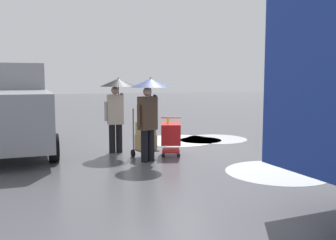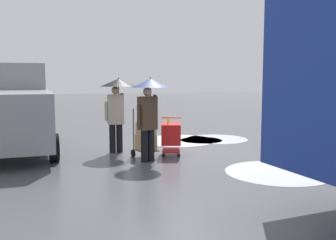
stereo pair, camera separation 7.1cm
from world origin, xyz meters
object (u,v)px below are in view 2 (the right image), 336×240
(pedestrian_pink_side, at_px, (117,97))
(pedestrian_black_side, at_px, (149,99))
(hand_dolly_boxes, at_px, (146,137))
(cargo_van_parked_right, at_px, (14,111))
(shopping_cart_vendor, at_px, (171,135))

(pedestrian_pink_side, relative_size, pedestrian_black_side, 1.00)
(hand_dolly_boxes, bearing_deg, pedestrian_black_side, 86.42)
(cargo_van_parked_right, distance_m, hand_dolly_boxes, 4.04)
(hand_dolly_boxes, relative_size, pedestrian_pink_side, 0.61)
(shopping_cart_vendor, relative_size, hand_dolly_boxes, 0.79)
(hand_dolly_boxes, bearing_deg, cargo_van_parked_right, -34.79)
(shopping_cart_vendor, height_order, hand_dolly_boxes, hand_dolly_boxes)
(cargo_van_parked_right, height_order, hand_dolly_boxes, cargo_van_parked_right)
(hand_dolly_boxes, bearing_deg, shopping_cart_vendor, -171.71)
(hand_dolly_boxes, bearing_deg, pedestrian_pink_side, -62.80)
(pedestrian_pink_side, xyz_separation_m, pedestrian_black_side, (-0.50, 1.42, 0.00))
(pedestrian_black_side, bearing_deg, shopping_cart_vendor, -146.55)
(hand_dolly_boxes, relative_size, pedestrian_black_side, 0.61)
(cargo_van_parked_right, xyz_separation_m, hand_dolly_boxes, (-3.28, 2.28, -0.62))
(shopping_cart_vendor, bearing_deg, cargo_van_parked_right, -28.18)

